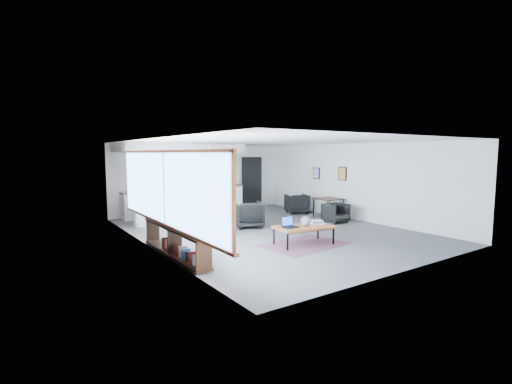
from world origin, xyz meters
TOP-DOWN VIEW (x-y plane):
  - room at (0.00, 0.00)m, footprint 7.02×9.02m
  - window at (-3.46, -0.90)m, footprint 0.10×5.95m
  - console at (-3.30, -1.05)m, footprint 0.35×3.00m
  - kitchenette at (-1.20, 3.71)m, footprint 4.20×1.96m
  - doorway at (2.30, 4.42)m, footprint 1.10×0.12m
  - track_light at (-0.59, 2.20)m, footprint 1.60×0.07m
  - wall_art_lower at (3.47, 0.40)m, footprint 0.03×0.38m
  - wall_art_upper at (3.47, 1.70)m, footprint 0.03×0.34m
  - kilim_rug at (-0.27, -1.84)m, footprint 2.17×1.61m
  - coffee_table at (-0.27, -1.84)m, footprint 1.52×0.97m
  - laptop at (-0.66, -1.73)m, footprint 0.38×0.32m
  - ceramic_pot at (-0.23, -1.86)m, footprint 0.24×0.24m
  - book_stack at (0.21, -1.81)m, footprint 0.39×0.35m
  - coaster at (-0.15, -2.04)m, footprint 0.11×0.11m
  - armchair_left at (-1.39, 0.86)m, footprint 0.95×0.91m
  - armchair_right at (-0.22, 0.76)m, footprint 1.06×1.03m
  - floor_lamp at (-0.59, 1.51)m, footprint 0.52×0.52m
  - dining_table at (3.00, 0.57)m, footprint 0.88×0.88m
  - dining_chair_near at (2.55, -0.20)m, footprint 0.60×0.56m
  - dining_chair_far at (2.72, 1.95)m, footprint 0.84×0.82m
  - microwave at (-0.13, 4.15)m, footprint 0.62×0.38m

SIDE VIEW (x-z plane):
  - kilim_rug at x=-0.27m, z-range 0.00..0.01m
  - dining_chair_near at x=2.55m, z-range 0.00..0.60m
  - console at x=-3.30m, z-range -0.07..0.73m
  - dining_chair_far at x=2.72m, z-range 0.00..0.68m
  - armchair_left at x=-1.39m, z-range 0.00..0.82m
  - coffee_table at x=-0.27m, z-range 0.20..0.66m
  - armchair_right at x=-0.22m, z-range 0.00..0.86m
  - coaster at x=-0.15m, z-range 0.47..0.47m
  - book_stack at x=0.21m, z-range 0.46..0.56m
  - laptop at x=-0.66m, z-range 0.41..0.67m
  - ceramic_pot at x=-0.23m, z-range 0.47..0.71m
  - dining_table at x=3.00m, z-range 0.29..0.98m
  - doorway at x=2.30m, z-range 0.00..2.15m
  - microwave at x=-0.13m, z-range 0.93..1.33m
  - room at x=0.00m, z-range -0.01..2.61m
  - kitchenette at x=-1.20m, z-range 0.08..2.68m
  - window at x=-3.46m, z-range 0.63..2.29m
  - wall_art_upper at x=3.47m, z-range 1.28..1.72m
  - floor_lamp at x=-0.59m, z-range 0.64..2.36m
  - wall_art_lower at x=3.47m, z-range 1.31..1.79m
  - track_light at x=-0.59m, z-range 2.45..2.60m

